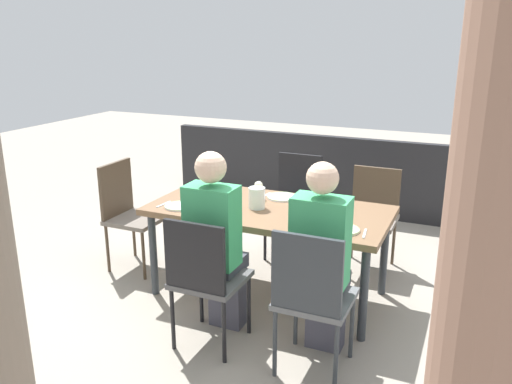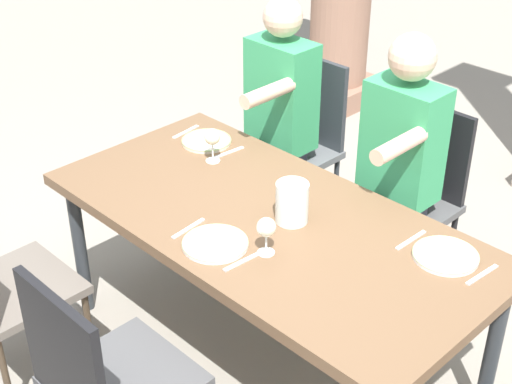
{
  "view_description": "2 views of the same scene",
  "coord_description": "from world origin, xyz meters",
  "px_view_note": "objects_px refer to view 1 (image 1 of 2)",
  "views": [
    {
      "loc": [
        -1.45,
        3.56,
        2.02
      ],
      "look_at": [
        0.12,
        -0.02,
        0.84
      ],
      "focal_mm": 36.73,
      "sensor_mm": 36.0,
      "label": 1
    },
    {
      "loc": [
        1.73,
        -1.77,
        2.33
      ],
      "look_at": [
        -0.05,
        -0.02,
        0.84
      ],
      "focal_mm": 52.59,
      "sensor_mm": 36.0,
      "label": 2
    }
  ],
  "objects_px": {
    "diner_man_white": "(322,258)",
    "chair_head_east": "(128,209)",
    "chair_west_south": "(372,211)",
    "wine_glass_0": "(326,207)",
    "plate_2": "(180,206)",
    "chair_west_north": "(312,293)",
    "water_pitcher": "(257,199)",
    "plate_0": "(343,229)",
    "wine_glass_1": "(259,186)",
    "chair_mid_south": "(295,198)",
    "chair_mid_north": "(205,274)",
    "dining_table": "(269,216)",
    "diner_woman_green": "(217,240)",
    "plate_1": "(282,197)"
  },
  "relations": [
    {
      "from": "chair_mid_north",
      "to": "chair_head_east",
      "type": "bearing_deg",
      "value": -34.74
    },
    {
      "from": "chair_mid_south",
      "to": "wine_glass_0",
      "type": "height_order",
      "value": "chair_mid_south"
    },
    {
      "from": "chair_mid_north",
      "to": "wine_glass_1",
      "type": "height_order",
      "value": "chair_mid_north"
    },
    {
      "from": "dining_table",
      "to": "plate_1",
      "type": "bearing_deg",
      "value": -90.72
    },
    {
      "from": "plate_0",
      "to": "wine_glass_0",
      "type": "relative_size",
      "value": 1.48
    },
    {
      "from": "plate_0",
      "to": "wine_glass_0",
      "type": "bearing_deg",
      "value": -32.58
    },
    {
      "from": "chair_mid_north",
      "to": "plate_2",
      "type": "relative_size",
      "value": 3.87
    },
    {
      "from": "wine_glass_0",
      "to": "wine_glass_1",
      "type": "bearing_deg",
      "value": -26.64
    },
    {
      "from": "chair_head_east",
      "to": "wine_glass_1",
      "type": "bearing_deg",
      "value": -171.45
    },
    {
      "from": "dining_table",
      "to": "chair_west_north",
      "type": "distance_m",
      "value": 1.08
    },
    {
      "from": "dining_table",
      "to": "chair_mid_north",
      "type": "height_order",
      "value": "chair_mid_north"
    },
    {
      "from": "chair_mid_south",
      "to": "wine_glass_1",
      "type": "bearing_deg",
      "value": 83.92
    },
    {
      "from": "dining_table",
      "to": "water_pitcher",
      "type": "height_order",
      "value": "water_pitcher"
    },
    {
      "from": "diner_man_white",
      "to": "plate_0",
      "type": "xyz_separation_m",
      "value": [
        -0.02,
        -0.42,
        0.04
      ]
    },
    {
      "from": "dining_table",
      "to": "plate_1",
      "type": "distance_m",
      "value": 0.29
    },
    {
      "from": "chair_west_north",
      "to": "wine_glass_1",
      "type": "xyz_separation_m",
      "value": [
        0.8,
        -1.05,
        0.29
      ]
    },
    {
      "from": "chair_west_south",
      "to": "wine_glass_0",
      "type": "bearing_deg",
      "value": 82.19
    },
    {
      "from": "dining_table",
      "to": "water_pitcher",
      "type": "xyz_separation_m",
      "value": [
        0.08,
        0.05,
        0.14
      ]
    },
    {
      "from": "chair_west_south",
      "to": "dining_table",
      "type": "bearing_deg",
      "value": 53.86
    },
    {
      "from": "dining_table",
      "to": "plate_0",
      "type": "height_order",
      "value": "plate_0"
    },
    {
      "from": "dining_table",
      "to": "chair_west_north",
      "type": "xyz_separation_m",
      "value": [
        -0.63,
        0.87,
        -0.12
      ]
    },
    {
      "from": "plate_0",
      "to": "plate_1",
      "type": "relative_size",
      "value": 0.94
    },
    {
      "from": "diner_man_white",
      "to": "chair_head_east",
      "type": "bearing_deg",
      "value": -18.91
    },
    {
      "from": "dining_table",
      "to": "chair_mid_south",
      "type": "xyz_separation_m",
      "value": [
        0.09,
        -0.87,
        -0.12
      ]
    },
    {
      "from": "chair_mid_south",
      "to": "chair_head_east",
      "type": "relative_size",
      "value": 1.0
    },
    {
      "from": "diner_man_white",
      "to": "plate_2",
      "type": "distance_m",
      "value": 1.34
    },
    {
      "from": "wine_glass_0",
      "to": "plate_2",
      "type": "bearing_deg",
      "value": 5.54
    },
    {
      "from": "diner_man_white",
      "to": "wine_glass_0",
      "type": "relative_size",
      "value": 8.39
    },
    {
      "from": "chair_west_north",
      "to": "plate_0",
      "type": "distance_m",
      "value": 0.65
    },
    {
      "from": "chair_head_east",
      "to": "water_pitcher",
      "type": "distance_m",
      "value": 1.29
    },
    {
      "from": "plate_1",
      "to": "water_pitcher",
      "type": "relative_size",
      "value": 1.51
    },
    {
      "from": "chair_head_east",
      "to": "wine_glass_1",
      "type": "distance_m",
      "value": 1.23
    },
    {
      "from": "chair_west_south",
      "to": "plate_1",
      "type": "distance_m",
      "value": 0.89
    },
    {
      "from": "plate_2",
      "to": "wine_glass_1",
      "type": "bearing_deg",
      "value": -137.18
    },
    {
      "from": "chair_west_north",
      "to": "water_pitcher",
      "type": "height_order",
      "value": "chair_west_north"
    },
    {
      "from": "chair_west_north",
      "to": "chair_west_south",
      "type": "xyz_separation_m",
      "value": [
        -0.0,
        -1.74,
        -0.03
      ]
    },
    {
      "from": "plate_0",
      "to": "plate_1",
      "type": "bearing_deg",
      "value": -39.39
    },
    {
      "from": "chair_mid_north",
      "to": "wine_glass_0",
      "type": "height_order",
      "value": "chair_mid_north"
    },
    {
      "from": "chair_west_south",
      "to": "chair_head_east",
      "type": "bearing_deg",
      "value": 23.64
    },
    {
      "from": "dining_table",
      "to": "chair_mid_south",
      "type": "bearing_deg",
      "value": -83.97
    },
    {
      "from": "chair_mid_south",
      "to": "plate_1",
      "type": "height_order",
      "value": "chair_mid_south"
    },
    {
      "from": "diner_woman_green",
      "to": "plate_0",
      "type": "bearing_deg",
      "value": -149.57
    },
    {
      "from": "diner_woman_green",
      "to": "plate_2",
      "type": "distance_m",
      "value": 0.7
    },
    {
      "from": "plate_0",
      "to": "chair_mid_north",
      "type": "bearing_deg",
      "value": 39.76
    },
    {
      "from": "chair_mid_south",
      "to": "plate_2",
      "type": "distance_m",
      "value": 1.28
    },
    {
      "from": "plate_0",
      "to": "wine_glass_1",
      "type": "xyz_separation_m",
      "value": [
        0.82,
        -0.43,
        0.1
      ]
    },
    {
      "from": "diner_man_white",
      "to": "plate_1",
      "type": "distance_m",
      "value": 1.14
    },
    {
      "from": "chair_head_east",
      "to": "wine_glass_0",
      "type": "height_order",
      "value": "chair_head_east"
    },
    {
      "from": "chair_mid_south",
      "to": "plate_0",
      "type": "xyz_separation_m",
      "value": [
        -0.74,
        1.13,
        0.2
      ]
    },
    {
      "from": "chair_mid_south",
      "to": "plate_1",
      "type": "xyz_separation_m",
      "value": [
        -0.1,
        0.59,
        0.2
      ]
    }
  ]
}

